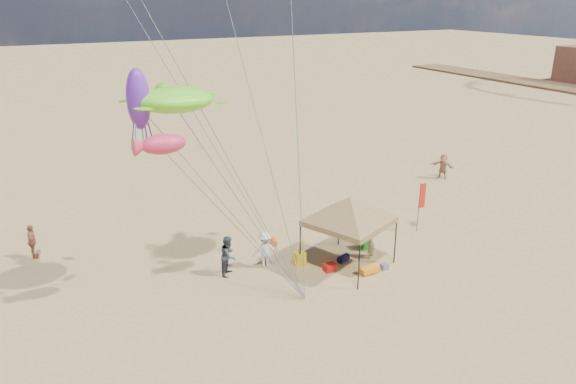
{
  "coord_description": "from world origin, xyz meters",
  "views": [
    {
      "loc": [
        -10.48,
        -16.95,
        12.23
      ],
      "look_at": [
        0.0,
        3.0,
        4.0
      ],
      "focal_mm": 33.81,
      "sensor_mm": 36.0,
      "label": 1
    }
  ],
  "objects_px": {
    "canopy_tent": "(350,200)",
    "person_far_a": "(32,242)",
    "cooler_red": "(330,267)",
    "beach_cart": "(369,269)",
    "person_near_b": "(229,255)",
    "person_far_c": "(443,166)",
    "person_near_a": "(371,242)",
    "chair_yellow": "(299,259)",
    "chair_green": "(365,242)",
    "person_near_c": "(265,250)",
    "feather_flag": "(422,199)",
    "cooler_blue": "(351,228)"
  },
  "relations": [
    {
      "from": "canopy_tent",
      "to": "person_near_a",
      "type": "distance_m",
      "value": 2.92
    },
    {
      "from": "canopy_tent",
      "to": "cooler_red",
      "type": "relative_size",
      "value": 11.15
    },
    {
      "from": "chair_green",
      "to": "person_far_c",
      "type": "relative_size",
      "value": 0.39
    },
    {
      "from": "person_near_b",
      "to": "cooler_red",
      "type": "bearing_deg",
      "value": -73.65
    },
    {
      "from": "person_near_a",
      "to": "person_near_b",
      "type": "bearing_deg",
      "value": -52.99
    },
    {
      "from": "canopy_tent",
      "to": "person_far_a",
      "type": "relative_size",
      "value": 3.44
    },
    {
      "from": "feather_flag",
      "to": "person_near_b",
      "type": "distance_m",
      "value": 11.13
    },
    {
      "from": "person_near_a",
      "to": "person_far_a",
      "type": "bearing_deg",
      "value": -66.86
    },
    {
      "from": "person_near_c",
      "to": "person_far_a",
      "type": "distance_m",
      "value": 11.46
    },
    {
      "from": "cooler_red",
      "to": "beach_cart",
      "type": "distance_m",
      "value": 1.84
    },
    {
      "from": "person_near_a",
      "to": "person_near_b",
      "type": "xyz_separation_m",
      "value": [
        -6.81,
        1.65,
        0.11
      ]
    },
    {
      "from": "cooler_blue",
      "to": "person_near_a",
      "type": "relative_size",
      "value": 0.32
    },
    {
      "from": "cooler_blue",
      "to": "person_near_c",
      "type": "height_order",
      "value": "person_near_c"
    },
    {
      "from": "person_far_a",
      "to": "person_near_a",
      "type": "bearing_deg",
      "value": -113.85
    },
    {
      "from": "feather_flag",
      "to": "cooler_blue",
      "type": "relative_size",
      "value": 5.17
    },
    {
      "from": "cooler_red",
      "to": "person_near_b",
      "type": "relative_size",
      "value": 0.28
    },
    {
      "from": "beach_cart",
      "to": "person_near_a",
      "type": "relative_size",
      "value": 0.54
    },
    {
      "from": "canopy_tent",
      "to": "person_near_b",
      "type": "xyz_separation_m",
      "value": [
        -5.35,
        1.82,
        -2.41
      ]
    },
    {
      "from": "cooler_blue",
      "to": "chair_green",
      "type": "height_order",
      "value": "chair_green"
    },
    {
      "from": "chair_green",
      "to": "person_far_a",
      "type": "xyz_separation_m",
      "value": [
        -15.06,
        6.7,
        0.52
      ]
    },
    {
      "from": "person_far_a",
      "to": "person_near_b",
      "type": "bearing_deg",
      "value": -123.61
    },
    {
      "from": "person_far_a",
      "to": "person_far_c",
      "type": "relative_size",
      "value": 0.98
    },
    {
      "from": "person_near_a",
      "to": "person_far_c",
      "type": "height_order",
      "value": "person_far_c"
    },
    {
      "from": "person_far_c",
      "to": "canopy_tent",
      "type": "bearing_deg",
      "value": -85.72
    },
    {
      "from": "cooler_red",
      "to": "beach_cart",
      "type": "height_order",
      "value": "cooler_red"
    },
    {
      "from": "beach_cart",
      "to": "person_near_b",
      "type": "relative_size",
      "value": 0.47
    },
    {
      "from": "beach_cart",
      "to": "person_far_a",
      "type": "distance_m",
      "value": 16.38
    },
    {
      "from": "cooler_red",
      "to": "person_far_c",
      "type": "relative_size",
      "value": 0.3
    },
    {
      "from": "person_near_c",
      "to": "person_far_c",
      "type": "distance_m",
      "value": 17.85
    },
    {
      "from": "cooler_red",
      "to": "person_far_a",
      "type": "relative_size",
      "value": 0.31
    },
    {
      "from": "person_near_b",
      "to": "feather_flag",
      "type": "bearing_deg",
      "value": -50.7
    },
    {
      "from": "person_near_a",
      "to": "chair_yellow",
      "type": "bearing_deg",
      "value": -53.52
    },
    {
      "from": "feather_flag",
      "to": "person_near_a",
      "type": "relative_size",
      "value": 1.67
    },
    {
      "from": "cooler_blue",
      "to": "person_near_b",
      "type": "relative_size",
      "value": 0.28
    },
    {
      "from": "beach_cart",
      "to": "person_near_b",
      "type": "xyz_separation_m",
      "value": [
        -5.79,
        2.98,
        0.75
      ]
    },
    {
      "from": "cooler_blue",
      "to": "person_near_c",
      "type": "bearing_deg",
      "value": -165.61
    },
    {
      "from": "cooler_red",
      "to": "beach_cart",
      "type": "xyz_separation_m",
      "value": [
        1.51,
        -1.05,
        0.01
      ]
    },
    {
      "from": "feather_flag",
      "to": "cooler_red",
      "type": "xyz_separation_m",
      "value": [
        -6.81,
        -1.67,
        -1.69
      ]
    },
    {
      "from": "beach_cart",
      "to": "person_far_a",
      "type": "relative_size",
      "value": 0.51
    },
    {
      "from": "feather_flag",
      "to": "chair_green",
      "type": "bearing_deg",
      "value": -173.76
    },
    {
      "from": "chair_yellow",
      "to": "person_far_a",
      "type": "distance_m",
      "value": 13.09
    },
    {
      "from": "person_near_a",
      "to": "person_far_a",
      "type": "relative_size",
      "value": 0.96
    },
    {
      "from": "feather_flag",
      "to": "beach_cart",
      "type": "bearing_deg",
      "value": -152.88
    },
    {
      "from": "cooler_blue",
      "to": "beach_cart",
      "type": "bearing_deg",
      "value": -113.82
    },
    {
      "from": "beach_cart",
      "to": "person_near_b",
      "type": "distance_m",
      "value": 6.55
    },
    {
      "from": "canopy_tent",
      "to": "person_far_a",
      "type": "bearing_deg",
      "value": 149.42
    },
    {
      "from": "chair_green",
      "to": "person_near_b",
      "type": "xyz_separation_m",
      "value": [
        -7.17,
        0.7,
        0.6
      ]
    },
    {
      "from": "person_near_a",
      "to": "cooler_red",
      "type": "bearing_deg",
      "value": -33.0
    },
    {
      "from": "person_near_b",
      "to": "person_far_a",
      "type": "bearing_deg",
      "value": 93.43
    },
    {
      "from": "person_near_b",
      "to": "person_far_a",
      "type": "xyz_separation_m",
      "value": [
        -7.89,
        6.0,
        -0.08
      ]
    }
  ]
}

